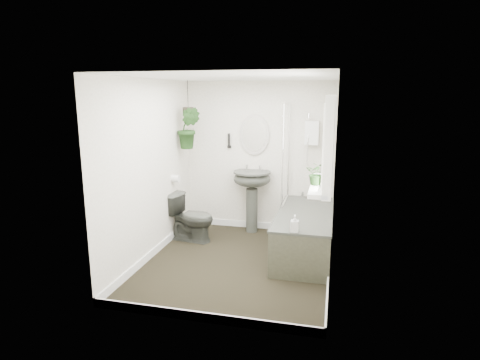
# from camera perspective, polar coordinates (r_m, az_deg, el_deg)

# --- Properties ---
(floor) EXTENTS (2.30, 2.80, 0.02)m
(floor) POSITION_cam_1_polar(r_m,az_deg,el_deg) (5.23, -0.39, -11.77)
(floor) COLOR black
(floor) RESTS_ON ground
(ceiling) EXTENTS (2.30, 2.80, 0.02)m
(ceiling) POSITION_cam_1_polar(r_m,az_deg,el_deg) (4.78, -0.43, 14.55)
(ceiling) COLOR white
(ceiling) RESTS_ON ground
(wall_back) EXTENTS (2.30, 0.02, 2.30)m
(wall_back) POSITION_cam_1_polar(r_m,az_deg,el_deg) (6.23, 2.71, 3.28)
(wall_back) COLOR white
(wall_back) RESTS_ON ground
(wall_front) EXTENTS (2.30, 0.02, 2.30)m
(wall_front) POSITION_cam_1_polar(r_m,az_deg,el_deg) (3.56, -5.88, -3.59)
(wall_front) COLOR white
(wall_front) RESTS_ON ground
(wall_left) EXTENTS (0.02, 2.80, 2.30)m
(wall_left) POSITION_cam_1_polar(r_m,az_deg,el_deg) (5.27, -12.76, 1.35)
(wall_left) COLOR white
(wall_left) RESTS_ON ground
(wall_right) EXTENTS (0.02, 2.80, 2.30)m
(wall_right) POSITION_cam_1_polar(r_m,az_deg,el_deg) (4.74, 13.34, 0.12)
(wall_right) COLOR white
(wall_right) RESTS_ON ground
(skirting) EXTENTS (2.30, 2.80, 0.10)m
(skirting) POSITION_cam_1_polar(r_m,az_deg,el_deg) (5.20, -0.39, -11.17)
(skirting) COLOR white
(skirting) RESTS_ON floor
(bathtub) EXTENTS (0.72, 1.72, 0.58)m
(bathtub) POSITION_cam_1_polar(r_m,az_deg,el_deg) (5.46, 9.13, -7.47)
(bathtub) COLOR #353832
(bathtub) RESTS_ON floor
(bath_screen) EXTENTS (0.04, 0.72, 1.40)m
(bath_screen) POSITION_cam_1_polar(r_m,az_deg,el_deg) (5.73, 6.56, 3.75)
(bath_screen) COLOR silver
(bath_screen) RESTS_ON bathtub
(shower_box) EXTENTS (0.20, 0.10, 0.35)m
(shower_box) POSITION_cam_1_polar(r_m,az_deg,el_deg) (6.01, 10.18, 6.63)
(shower_box) COLOR white
(shower_box) RESTS_ON wall_back
(oval_mirror) EXTENTS (0.46, 0.03, 0.62)m
(oval_mirror) POSITION_cam_1_polar(r_m,az_deg,el_deg) (6.16, 2.05, 6.47)
(oval_mirror) COLOR #BAB2A7
(oval_mirror) RESTS_ON wall_back
(wall_sconce) EXTENTS (0.04, 0.04, 0.22)m
(wall_sconce) POSITION_cam_1_polar(r_m,az_deg,el_deg) (6.25, -1.59, 5.64)
(wall_sconce) COLOR black
(wall_sconce) RESTS_ON wall_back
(toilet_roll_holder) EXTENTS (0.11, 0.11, 0.11)m
(toilet_roll_holder) POSITION_cam_1_polar(r_m,az_deg,el_deg) (5.92, -9.16, 0.20)
(toilet_roll_holder) COLOR white
(toilet_roll_holder) RESTS_ON wall_left
(window_recess) EXTENTS (0.08, 1.00, 0.90)m
(window_recess) POSITION_cam_1_polar(r_m,az_deg,el_deg) (3.96, 12.61, 5.18)
(window_recess) COLOR white
(window_recess) RESTS_ON wall_right
(window_sill) EXTENTS (0.18, 1.00, 0.04)m
(window_sill) POSITION_cam_1_polar(r_m,az_deg,el_deg) (4.04, 11.34, -0.70)
(window_sill) COLOR white
(window_sill) RESTS_ON wall_right
(window_blinds) EXTENTS (0.01, 0.86, 0.76)m
(window_blinds) POSITION_cam_1_polar(r_m,az_deg,el_deg) (3.97, 11.96, 5.21)
(window_blinds) COLOR white
(window_blinds) RESTS_ON wall_right
(toilet) EXTENTS (0.73, 0.49, 0.69)m
(toilet) POSITION_cam_1_polar(r_m,az_deg,el_deg) (5.91, -6.94, -5.28)
(toilet) COLOR #353832
(toilet) RESTS_ON floor
(pedestal_sink) EXTENTS (0.66, 0.60, 0.97)m
(pedestal_sink) POSITION_cam_1_polar(r_m,az_deg,el_deg) (6.20, 1.69, -3.07)
(pedestal_sink) COLOR #353832
(pedestal_sink) RESTS_ON floor
(sill_plant) EXTENTS (0.23, 0.22, 0.22)m
(sill_plant) POSITION_cam_1_polar(r_m,az_deg,el_deg) (3.93, 10.88, 0.92)
(sill_plant) COLOR black
(sill_plant) RESTS_ON window_sill
(hanging_plant) EXTENTS (0.36, 0.31, 0.61)m
(hanging_plant) POSITION_cam_1_polar(r_m,az_deg,el_deg) (6.00, -7.31, 7.32)
(hanging_plant) COLOR black
(hanging_plant) RESTS_ON ceiling
(soap_bottle) EXTENTS (0.09, 0.09, 0.20)m
(soap_bottle) POSITION_cam_1_polar(r_m,az_deg,el_deg) (4.60, 7.79, -6.13)
(soap_bottle) COLOR black
(soap_bottle) RESTS_ON bathtub
(hanging_pot) EXTENTS (0.16, 0.16, 0.12)m
(hanging_pot) POSITION_cam_1_polar(r_m,az_deg,el_deg) (5.98, -7.38, 9.67)
(hanging_pot) COLOR #2D281E
(hanging_pot) RESTS_ON ceiling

